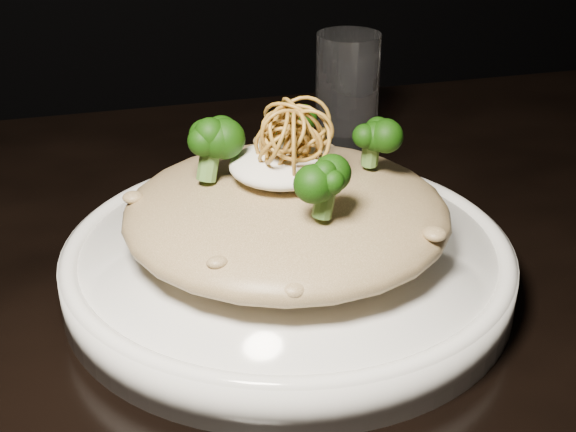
% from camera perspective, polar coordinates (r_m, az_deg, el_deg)
% --- Properties ---
extents(table, '(1.10, 0.80, 0.75)m').
position_cam_1_polar(table, '(0.63, 3.20, -11.00)').
color(table, black).
rests_on(table, ground).
extents(plate, '(0.31, 0.31, 0.03)m').
position_cam_1_polar(plate, '(0.56, 0.00, -3.52)').
color(plate, white).
rests_on(plate, table).
extents(risotto, '(0.22, 0.22, 0.05)m').
position_cam_1_polar(risotto, '(0.54, -0.10, 0.26)').
color(risotto, brown).
rests_on(risotto, plate).
extents(broccoli, '(0.14, 0.14, 0.05)m').
position_cam_1_polar(broccoli, '(0.53, 0.44, 5.29)').
color(broccoli, black).
rests_on(broccoli, risotto).
extents(cheese, '(0.07, 0.07, 0.02)m').
position_cam_1_polar(cheese, '(0.53, -0.44, 3.63)').
color(cheese, white).
rests_on(cheese, risotto).
extents(shallots, '(0.05, 0.05, 0.04)m').
position_cam_1_polar(shallots, '(0.52, 0.17, 6.32)').
color(shallots, brown).
rests_on(shallots, cheese).
extents(drinking_glass, '(0.08, 0.08, 0.11)m').
position_cam_1_polar(drinking_glass, '(0.79, 4.24, 8.97)').
color(drinking_glass, silver).
rests_on(drinking_glass, table).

